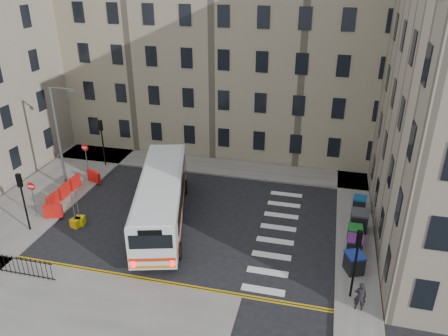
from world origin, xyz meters
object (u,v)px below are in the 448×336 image
at_px(wheelie_bin_c, 355,235).
at_px(bollard_yellow, 76,223).
at_px(wheelie_bin_b, 354,246).
at_px(pedestrian, 360,296).
at_px(wheelie_bin_e, 359,204).
at_px(wheelie_bin_d, 359,221).
at_px(streetlamp, 58,137).
at_px(wheelie_bin_a, 354,263).
at_px(bollard_chevron, 80,221).
at_px(bus, 161,197).

relative_size(wheelie_bin_c, bollard_yellow, 1.88).
relative_size(wheelie_bin_b, pedestrian, 0.71).
distance_m(wheelie_bin_e, bollard_yellow, 19.70).
height_order(wheelie_bin_d, wheelie_bin_e, wheelie_bin_d).
xyz_separation_m(streetlamp, pedestrian, (21.98, -8.40, -3.35)).
bearing_deg(bollard_yellow, streetlamp, 127.70).
xyz_separation_m(streetlamp, bollard_yellow, (3.68, -4.76, -4.04)).
height_order(wheelie_bin_a, wheelie_bin_b, wheelie_bin_b).
relative_size(wheelie_bin_b, wheelie_bin_d, 0.88).
height_order(streetlamp, pedestrian, streetlamp).
distance_m(streetlamp, wheelie_bin_d, 22.46).
xyz_separation_m(wheelie_bin_c, bollard_chevron, (-18.08, -2.12, -0.42)).
bearing_deg(wheelie_bin_a, bus, 144.94).
relative_size(streetlamp, wheelie_bin_b, 6.81).
bearing_deg(bollard_yellow, wheelie_bin_b, 3.46).
relative_size(streetlamp, pedestrian, 4.87).
xyz_separation_m(bus, wheelie_bin_a, (12.65, -2.64, -1.14)).
xyz_separation_m(streetlamp, wheelie_bin_b, (21.84, -3.66, -3.58)).
height_order(bus, wheelie_bin_c, bus).
relative_size(streetlamp, wheelie_bin_c, 7.22).
height_order(wheelie_bin_d, bollard_chevron, wheelie_bin_d).
bearing_deg(streetlamp, bus, -16.40).
bearing_deg(wheelie_bin_c, bus, -179.41).
relative_size(wheelie_bin_b, bollard_yellow, 1.99).
bearing_deg(wheelie_bin_e, pedestrian, -83.11).
height_order(wheelie_bin_c, pedestrian, pedestrian).
height_order(wheelie_bin_b, wheelie_bin_d, wheelie_bin_d).
distance_m(wheelie_bin_a, wheelie_bin_d, 4.56).
height_order(streetlamp, wheelie_bin_d, streetlamp).
bearing_deg(wheelie_bin_a, bollard_yellow, 154.93).
bearing_deg(wheelie_bin_c, wheelie_bin_d, 79.01).
distance_m(streetlamp, wheelie_bin_e, 22.65).
distance_m(wheelie_bin_c, pedestrian, 6.05).
relative_size(wheelie_bin_b, wheelie_bin_e, 1.05).
height_order(bollard_yellow, bollard_chevron, same).
bearing_deg(wheelie_bin_a, wheelie_bin_e, 62.60).
relative_size(wheelie_bin_e, bollard_yellow, 1.89).
bearing_deg(bus, wheelie_bin_c, -14.55).
bearing_deg(streetlamp, bollard_yellow, -52.30).
distance_m(pedestrian, bollard_chevron, 18.61).
xyz_separation_m(wheelie_bin_a, wheelie_bin_c, (0.10, 2.97, -0.03)).
bearing_deg(bus, streetlamp, 147.57).
distance_m(bollard_yellow, bollard_chevron, 0.31).
relative_size(wheelie_bin_d, bollard_yellow, 2.27).
xyz_separation_m(wheelie_bin_a, wheelie_bin_e, (0.50, 7.00, -0.03)).
xyz_separation_m(streetlamp, wheelie_bin_d, (22.17, -0.78, -3.50)).
relative_size(bus, pedestrian, 7.34).
bearing_deg(pedestrian, bollard_yellow, -10.25).
bearing_deg(bollard_chevron, wheelie_bin_a, -2.72).
height_order(wheelie_bin_c, wheelie_bin_e, wheelie_bin_c).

